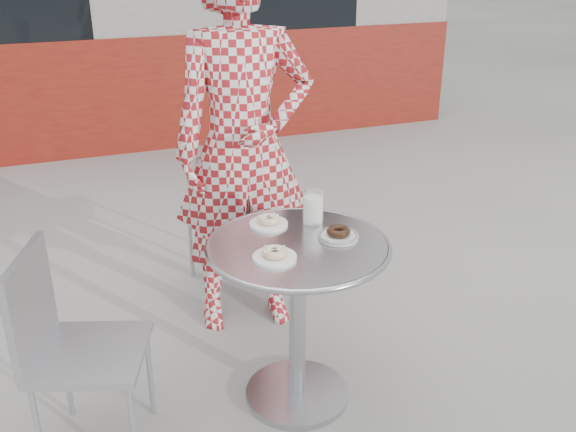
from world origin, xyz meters
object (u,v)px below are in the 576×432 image
object	(u,v)px
chair_far	(229,244)
plate_checker	(338,234)
bistro_table	(298,284)
chair_left	(93,390)
milk_cup	(313,208)
seated_person	(244,148)
plate_near	(275,255)
plate_far	(269,221)

from	to	relation	value
chair_far	plate_checker	distance (m)	1.12
bistro_table	chair_left	bearing A→B (deg)	178.78
plate_checker	milk_cup	xyz separation A→B (m)	(-0.04, 0.16, 0.05)
chair_left	seated_person	size ratio (longest dim) A/B	0.45
bistro_table	plate_near	distance (m)	0.24
bistro_table	plate_far	bearing A→B (deg)	103.16
plate_far	plate_near	size ratio (longest dim) A/B	0.96
chair_left	plate_checker	size ratio (longest dim) A/B	5.05
chair_left	plate_checker	distance (m)	1.08
chair_left	plate_checker	bearing A→B (deg)	-71.94
chair_far	plate_near	distance (m)	1.19
bistro_table	chair_left	distance (m)	0.86
milk_cup	seated_person	bearing A→B (deg)	103.91
chair_left	seated_person	bearing A→B (deg)	-31.34
chair_left	plate_near	size ratio (longest dim) A/B	5.04
seated_person	plate_checker	distance (m)	0.72
seated_person	plate_near	bearing A→B (deg)	-93.09
chair_far	plate_near	size ratio (longest dim) A/B	5.22
bistro_table	milk_cup	distance (m)	0.31
chair_left	plate_far	xyz separation A→B (m)	(0.76, 0.18, 0.48)
milk_cup	plate_far	bearing A→B (deg)	166.19
chair_far	plate_checker	world-z (taller)	chair_far
plate_far	milk_cup	xyz separation A→B (m)	(0.17, -0.04, 0.05)
chair_left	milk_cup	world-z (taller)	milk_cup
milk_cup	plate_checker	bearing A→B (deg)	-77.15
bistro_table	milk_cup	size ratio (longest dim) A/B	5.34
chair_far	bistro_table	bearing A→B (deg)	88.86
chair_far	plate_far	distance (m)	0.93
chair_far	plate_checker	xyz separation A→B (m)	(0.16, -1.01, 0.47)
plate_near	milk_cup	bearing A→B (deg)	43.80
chair_left	plate_near	xyz separation A→B (m)	(0.68, -0.10, 0.48)
plate_near	plate_checker	size ratio (longest dim) A/B	1.00
bistro_table	chair_far	bearing A→B (deg)	89.87
plate_checker	seated_person	bearing A→B (deg)	103.66
bistro_table	seated_person	world-z (taller)	seated_person
chair_left	seated_person	xyz separation A→B (m)	(0.80, 0.66, 0.65)
chair_far	plate_near	bearing A→B (deg)	82.37
plate_far	plate_checker	size ratio (longest dim) A/B	0.97
seated_person	plate_far	xyz separation A→B (m)	(-0.05, -0.47, -0.16)
plate_near	plate_checker	distance (m)	0.30
seated_person	bistro_table	bearing A→B (deg)	-83.83
plate_near	plate_far	bearing A→B (deg)	74.91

